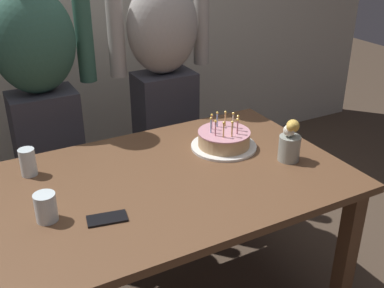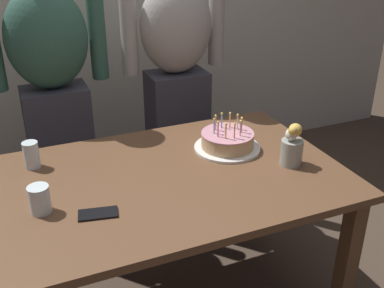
# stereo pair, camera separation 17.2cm
# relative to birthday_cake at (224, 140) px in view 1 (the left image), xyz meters

# --- Properties ---
(dining_table) EXTENTS (1.50, 0.96, 0.74)m
(dining_table) POSITION_rel_birthday_cake_xyz_m (-0.35, -0.13, -0.14)
(dining_table) COLOR brown
(dining_table) RESTS_ON ground_plane
(birthday_cake) EXTENTS (0.31, 0.31, 0.16)m
(birthday_cake) POSITION_rel_birthday_cake_xyz_m (0.00, 0.00, 0.00)
(birthday_cake) COLOR white
(birthday_cake) RESTS_ON dining_table
(water_glass_near) EXTENTS (0.08, 0.08, 0.11)m
(water_glass_near) POSITION_rel_birthday_cake_xyz_m (-0.87, -0.20, 0.01)
(water_glass_near) COLOR silver
(water_glass_near) RESTS_ON dining_table
(water_glass_far) EXTENTS (0.07, 0.07, 0.12)m
(water_glass_far) POSITION_rel_birthday_cake_xyz_m (-0.86, 0.17, 0.02)
(water_glass_far) COLOR silver
(water_glass_far) RESTS_ON dining_table
(cell_phone) EXTENTS (0.16, 0.10, 0.01)m
(cell_phone) POSITION_rel_birthday_cake_xyz_m (-0.68, -0.30, -0.04)
(cell_phone) COLOR black
(cell_phone) RESTS_ON dining_table
(flower_vase) EXTENTS (0.10, 0.10, 0.19)m
(flower_vase) POSITION_rel_birthday_cake_xyz_m (0.19, -0.24, 0.05)
(flower_vase) COLOR #999E93
(flower_vase) RESTS_ON dining_table
(person_man_bearded) EXTENTS (0.61, 0.27, 1.66)m
(person_man_bearded) POSITION_rel_birthday_cake_xyz_m (-0.68, 0.67, 0.09)
(person_man_bearded) COLOR #33333D
(person_man_bearded) RESTS_ON ground_plane
(person_woman_cardigan) EXTENTS (0.61, 0.27, 1.66)m
(person_woman_cardigan) POSITION_rel_birthday_cake_xyz_m (0.01, 0.67, 0.09)
(person_woman_cardigan) COLOR #33333D
(person_woman_cardigan) RESTS_ON ground_plane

